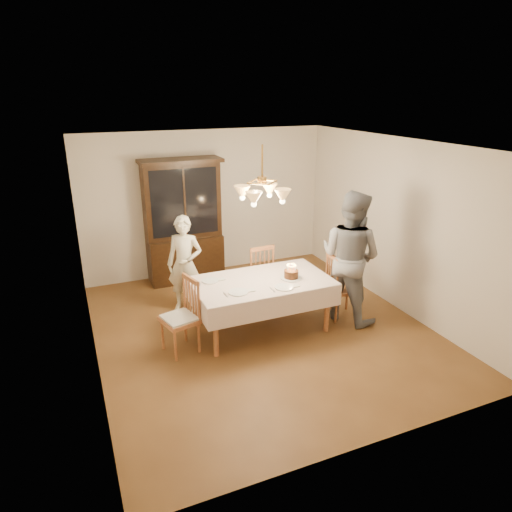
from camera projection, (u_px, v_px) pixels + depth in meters
name	position (u px, v px, depth m)	size (l,w,h in m)	color
ground	(261.00, 329.00, 6.57)	(5.00, 5.00, 0.00)	brown
room_shell	(262.00, 223.00, 6.03)	(5.00, 5.00, 5.00)	white
dining_table	(262.00, 285.00, 6.34)	(1.90, 1.10, 0.76)	#97522C
china_hutch	(183.00, 223.00, 7.98)	(1.38, 0.54, 2.16)	black
chair_far_side	(257.00, 276.00, 7.26)	(0.46, 0.44, 1.00)	#97522C
chair_left_end	(180.00, 320.00, 5.88)	(0.52, 0.53, 1.00)	#97522C
chair_right_end	(342.00, 289.00, 6.80)	(0.48, 0.50, 1.00)	#97522C
elderly_woman	(185.00, 264.00, 6.90)	(0.55, 0.36, 1.50)	white
adult_in_grey	(350.00, 257.00, 6.59)	(0.94, 0.73, 1.94)	slate
birthday_cake	(291.00, 275.00, 6.36)	(0.30, 0.30, 0.20)	white
place_setting_near_left	(239.00, 292.00, 5.93)	(0.41, 0.26, 0.02)	white
place_setting_near_right	(285.00, 287.00, 6.08)	(0.40, 0.25, 0.02)	white
place_setting_far_left	(211.00, 281.00, 6.29)	(0.38, 0.23, 0.02)	white
chandelier	(262.00, 194.00, 5.89)	(0.62, 0.62, 0.73)	#BF8C3F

